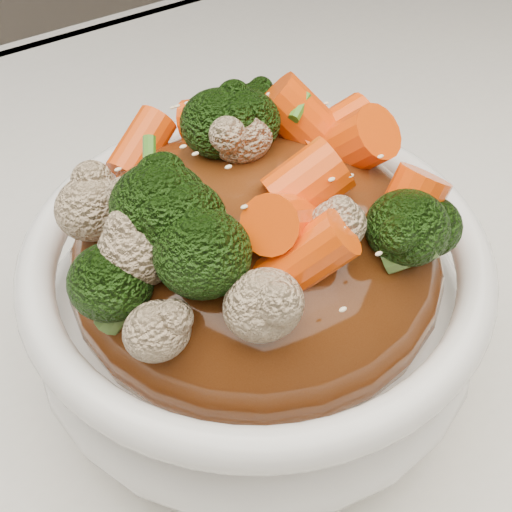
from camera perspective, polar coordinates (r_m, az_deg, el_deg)
tablecloth at (r=0.42m, az=-7.04°, el=-11.83°), size 1.20×0.80×0.04m
bowl at (r=0.37m, az=0.00°, el=-3.70°), size 0.29×0.29×0.09m
sauce_base at (r=0.35m, az=0.00°, el=-0.36°), size 0.23×0.23×0.10m
carrots at (r=0.31m, az=0.00°, el=8.25°), size 0.23×0.23×0.05m
broccoli at (r=0.31m, az=0.00°, el=8.09°), size 0.23×0.23×0.05m
cauliflower at (r=0.31m, az=0.00°, el=7.78°), size 0.23×0.23×0.04m
scallions at (r=0.31m, az=0.00°, el=8.40°), size 0.17×0.17×0.02m
sesame_seeds at (r=0.31m, az=0.00°, el=8.40°), size 0.21×0.21×0.01m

